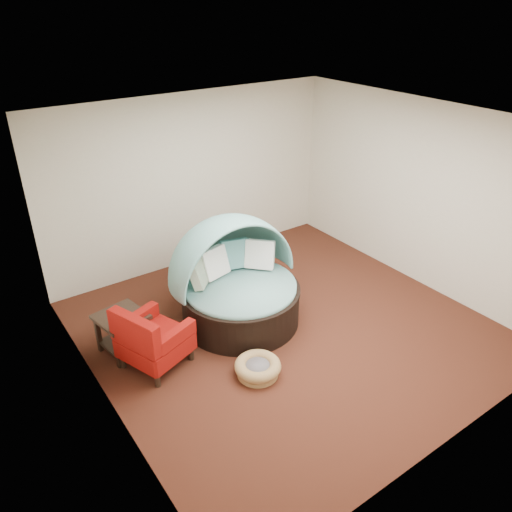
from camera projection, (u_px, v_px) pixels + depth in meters
floor at (286, 328)px, 6.88m from camera, size 5.00×5.00×0.00m
wall_back at (193, 181)px, 8.02m from camera, size 5.00×0.00×5.00m
wall_front at (466, 337)px, 4.42m from camera, size 5.00×0.00×5.00m
wall_left at (93, 300)px, 4.95m from camera, size 0.00×5.00×5.00m
wall_right at (420, 195)px, 7.50m from camera, size 0.00×5.00×5.00m
ceiling at (294, 124)px, 5.56m from camera, size 5.00×5.00×0.00m
canopy_daybed at (236, 275)px, 6.78m from camera, size 1.79×1.68×1.50m
pet_basket at (258, 368)px, 6.00m from camera, size 0.69×0.69×0.20m
red_armchair at (152, 340)px, 6.00m from camera, size 0.94×0.94×0.87m
side_table at (123, 328)px, 6.29m from camera, size 0.65×0.65×0.54m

